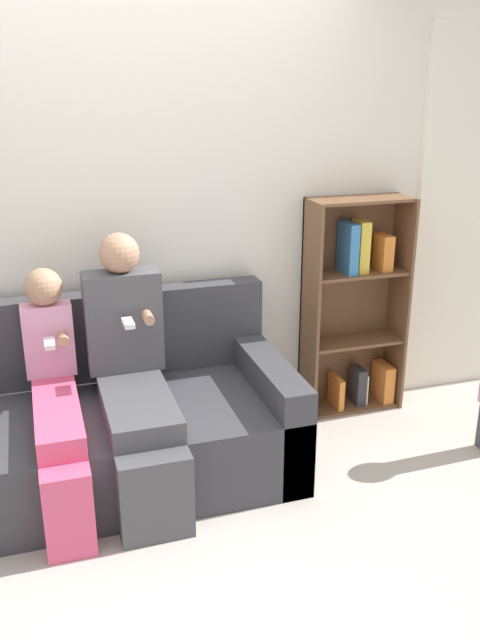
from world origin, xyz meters
name	(u,v)px	position (x,y,z in m)	size (l,w,h in m)	color
ground_plane	(175,532)	(0.00, 0.00, 0.00)	(14.00, 14.00, 0.00)	#BCB2A8
back_wall	(124,210)	(0.00, 1.06, 1.27)	(10.00, 0.06, 2.55)	silver
curtain_panel	(467,217)	(2.10, 1.01, 1.12)	(0.72, 0.04, 2.23)	silver
couch	(91,431)	(-0.30, 0.57, 0.27)	(2.01, 0.93, 0.87)	#38383D
adult_seated	(133,369)	(-0.08, 0.49, 0.61)	(0.38, 0.91, 1.22)	#47474C
child_seated	(56,397)	(-0.45, 0.45, 0.53)	(0.24, 0.93, 1.07)	#DB4C75
bookshelf	(355,310)	(1.32, 0.93, 0.62)	(0.59, 0.26, 1.30)	brown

